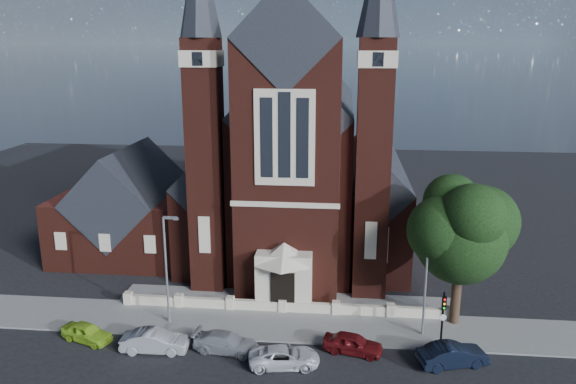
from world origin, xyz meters
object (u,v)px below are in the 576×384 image
church (301,161)px  parish_hall (130,211)px  car_lime_van (87,332)px  car_navy (453,355)px  street_lamp_left (167,264)px  street_lamp_right (428,274)px  street_tree (463,234)px  traffic_signal (443,313)px  car_dark_red (353,343)px  car_silver_a (155,341)px  car_white_suv (284,357)px  car_silver_b (226,343)px

church → parish_hall: bearing=-162.8°
car_lime_van → car_navy: size_ratio=0.83×
street_lamp_left → street_lamp_right: (18.00, 0.00, 0.00)m
car_lime_van → street_tree: bearing=-60.1°
street_lamp_left → traffic_signal: 19.08m
street_lamp_right → car_lime_van: (-22.86, -3.04, -3.97)m
traffic_signal → car_dark_red: bearing=-168.8°
car_navy → street_tree: bearing=-29.6°
car_silver_a → street_lamp_right: bearing=-80.7°
traffic_signal → church: bearing=118.2°
car_white_suv → car_dark_red: bearing=-73.2°
church → street_tree: 21.38m
street_lamp_left → car_white_suv: (8.80, -4.71, -3.98)m
church → car_lime_van: church is taller
traffic_signal → car_silver_a: size_ratio=0.91×
car_silver_b → car_navy: (14.44, -0.19, 0.09)m
car_navy → car_white_suv: bearing=79.1°
traffic_signal → car_dark_red: (-5.82, -1.15, -1.92)m
car_silver_a → car_navy: (19.13, 0.23, 0.01)m
car_lime_van → car_silver_a: 5.09m
car_lime_van → car_silver_b: (9.72, -0.40, 0.01)m
street_lamp_left → car_navy: street_lamp_left is taller
car_white_suv → car_dark_red: (4.29, 1.99, 0.04)m
street_lamp_right → car_silver_b: size_ratio=1.83×
street_lamp_left → church: bearing=67.3°
parish_hall → street_lamp_left: (8.09, -14.00, 0.59)m
street_tree → car_dark_red: bearing=-149.1°
traffic_signal → car_white_suv: bearing=-162.8°
street_tree → car_silver_b: (-15.65, -5.14, -6.32)m
car_silver_b → car_white_suv: (3.94, -1.28, -0.02)m
street_lamp_left → car_silver_a: (0.17, -3.85, -3.88)m
car_white_suv → car_dark_red: size_ratio=1.15×
traffic_signal → car_white_suv: (-10.11, -3.14, -1.96)m
church → street_lamp_left: 20.84m
car_dark_red → street_tree: bearing=-46.4°
street_tree → car_dark_red: 10.69m
car_navy → traffic_signal: bearing=-6.1°
parish_hall → car_white_suv: bearing=-47.9°
car_silver_a → car_navy: 19.13m
church → car_navy: (11.39, -22.56, -7.46)m
street_lamp_left → car_lime_van: bearing=-148.0°
street_lamp_left → car_silver_b: street_lamp_left is taller
car_lime_van → parish_hall: bearing=30.0°
car_dark_red → street_lamp_left: bearing=90.9°
parish_hall → traffic_signal: parish_hall is taller
parish_hall → car_silver_b: bearing=-53.4°
street_tree → car_white_suv: size_ratio=2.40×
street_lamp_left → street_tree: bearing=4.8°
street_lamp_right → car_silver_b: 14.15m
car_silver_a → car_navy: car_navy is taller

